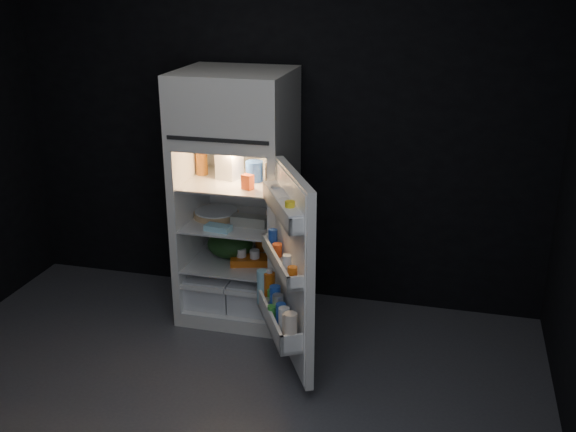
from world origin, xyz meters
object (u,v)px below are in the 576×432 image
(refrigerator, at_px, (238,188))
(milk_jug, at_px, (229,162))
(yogurt_tray, at_px, (249,260))
(egg_carton, at_px, (250,221))
(fridge_door, at_px, (289,273))

(refrigerator, relative_size, milk_jug, 7.42)
(milk_jug, bearing_deg, yogurt_tray, -12.39)
(milk_jug, relative_size, egg_carton, 0.94)
(refrigerator, bearing_deg, egg_carton, -43.88)
(milk_jug, distance_m, egg_carton, 0.43)
(milk_jug, xyz_separation_m, yogurt_tray, (0.16, -0.09, -0.69))
(egg_carton, xyz_separation_m, yogurt_tray, (-0.01, 0.02, -0.31))
(refrigerator, xyz_separation_m, egg_carton, (0.12, -0.12, -0.19))
(refrigerator, height_order, egg_carton, refrigerator)
(milk_jug, distance_m, yogurt_tray, 0.72)
(milk_jug, bearing_deg, refrigerator, 29.36)
(fridge_door, xyz_separation_m, yogurt_tray, (-0.44, 0.61, -0.23))
(egg_carton, relative_size, yogurt_tray, 0.95)
(fridge_door, distance_m, egg_carton, 0.73)
(egg_carton, bearing_deg, milk_jug, 151.64)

